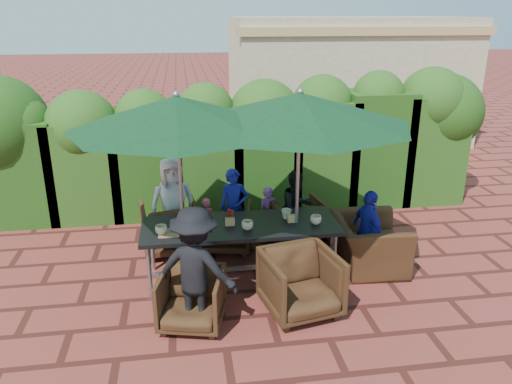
{
  "coord_description": "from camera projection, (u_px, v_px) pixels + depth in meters",
  "views": [
    {
      "loc": [
        -0.89,
        -5.98,
        3.29
      ],
      "look_at": [
        0.06,
        0.4,
        0.97
      ],
      "focal_mm": 35.0,
      "sensor_mm": 36.0,
      "label": 1
    }
  ],
  "objects": [
    {
      "name": "ground",
      "position": [
        256.0,
        269.0,
        6.8
      ],
      "size": [
        80.0,
        80.0,
        0.0
      ],
      "primitive_type": "plane",
      "color": "maroon",
      "rests_on": "ground"
    },
    {
      "name": "dining_table",
      "position": [
        241.0,
        230.0,
        6.39
      ],
      "size": [
        2.51,
        0.9,
        0.75
      ],
      "color": "black",
      "rests_on": "ground"
    },
    {
      "name": "umbrella_left",
      "position": [
        177.0,
        113.0,
        5.72
      ],
      "size": [
        2.56,
        2.56,
        2.46
      ],
      "color": "gray",
      "rests_on": "ground"
    },
    {
      "name": "umbrella_right",
      "position": [
        300.0,
        109.0,
        5.93
      ],
      "size": [
        2.76,
        2.76,
        2.46
      ],
      "color": "gray",
      "rests_on": "ground"
    },
    {
      "name": "chair_far_left",
      "position": [
        170.0,
        225.0,
        7.22
      ],
      "size": [
        0.88,
        0.83,
        0.81
      ],
      "primitive_type": "imported",
      "rotation": [
        0.0,
        0.0,
        3.27
      ],
      "color": "black",
      "rests_on": "ground"
    },
    {
      "name": "chair_far_mid",
      "position": [
        226.0,
        225.0,
        7.29
      ],
      "size": [
        0.84,
        0.8,
        0.75
      ],
      "primitive_type": "imported",
      "rotation": [
        0.0,
        0.0,
        2.96
      ],
      "color": "black",
      "rests_on": "ground"
    },
    {
      "name": "chair_far_right",
      "position": [
        298.0,
        220.0,
        7.42
      ],
      "size": [
        0.83,
        0.79,
        0.76
      ],
      "primitive_type": "imported",
      "rotation": [
        0.0,
        0.0,
        3.28
      ],
      "color": "black",
      "rests_on": "ground"
    },
    {
      "name": "chair_near_left",
      "position": [
        192.0,
        297.0,
        5.48
      ],
      "size": [
        0.81,
        0.78,
        0.7
      ],
      "primitive_type": "imported",
      "rotation": [
        0.0,
        0.0,
        -0.24
      ],
      "color": "black",
      "rests_on": "ground"
    },
    {
      "name": "chair_near_right",
      "position": [
        301.0,
        280.0,
        5.7
      ],
      "size": [
        0.94,
        0.9,
        0.82
      ],
      "primitive_type": "imported",
      "rotation": [
        0.0,
        0.0,
        0.21
      ],
      "color": "black",
      "rests_on": "ground"
    },
    {
      "name": "chair_end_right",
      "position": [
        369.0,
        236.0,
        6.74
      ],
      "size": [
        0.75,
        1.09,
        0.91
      ],
      "primitive_type": "imported",
      "rotation": [
        0.0,
        0.0,
        1.51
      ],
      "color": "black",
      "rests_on": "ground"
    },
    {
      "name": "adult_far_left",
      "position": [
        173.0,
        204.0,
        7.2
      ],
      "size": [
        0.75,
        0.54,
        1.38
      ],
      "primitive_type": "imported",
      "rotation": [
        0.0,
        0.0,
        0.21
      ],
      "color": "silver",
      "rests_on": "ground"
    },
    {
      "name": "adult_far_mid",
      "position": [
        234.0,
        207.0,
        7.38
      ],
      "size": [
        0.42,
        0.34,
        1.16
      ],
      "primitive_type": "imported",
      "rotation": [
        0.0,
        0.0,
        0.0
      ],
      "color": "#1D20A1",
      "rests_on": "ground"
    },
    {
      "name": "adult_far_right",
      "position": [
        297.0,
        208.0,
        7.39
      ],
      "size": [
        0.63,
        0.53,
        1.13
      ],
      "primitive_type": "imported",
      "rotation": [
        0.0,
        0.0,
        0.44
      ],
      "color": "black",
      "rests_on": "ground"
    },
    {
      "name": "adult_near_left",
      "position": [
        196.0,
        269.0,
        5.34
      ],
      "size": [
        0.99,
        0.74,
        1.41
      ],
      "primitive_type": "imported",
      "rotation": [
        0.0,
        0.0,
        2.73
      ],
      "color": "black",
      "rests_on": "ground"
    },
    {
      "name": "adult_end_right",
      "position": [
        368.0,
        231.0,
        6.62
      ],
      "size": [
        0.46,
        0.72,
        1.13
      ],
      "primitive_type": "imported",
      "rotation": [
        0.0,
        0.0,
        1.78
      ],
      "color": "#1D20A1",
      "rests_on": "ground"
    },
    {
      "name": "child_left",
      "position": [
        207.0,
        223.0,
        7.34
      ],
      "size": [
        0.33,
        0.31,
        0.75
      ],
      "primitive_type": "imported",
      "rotation": [
        0.0,
        0.0,
        -0.4
      ],
      "color": "#EF5471",
      "rests_on": "ground"
    },
    {
      "name": "child_right",
      "position": [
        269.0,
        215.0,
        7.51
      ],
      "size": [
        0.32,
        0.27,
        0.86
      ],
      "primitive_type": "imported",
      "rotation": [
        0.0,
        0.0,
        0.06
      ],
      "color": "#91489C",
      "rests_on": "ground"
    },
    {
      "name": "pedestrian_a",
      "position": [
        314.0,
        130.0,
        10.71
      ],
      "size": [
        1.82,
        1.28,
        1.85
      ],
      "primitive_type": "imported",
      "rotation": [
        0.0,
        0.0,
        2.71
      ],
      "color": "#2C8B25",
      "rests_on": "ground"
    },
    {
      "name": "pedestrian_b",
      "position": [
        326.0,
        133.0,
        10.91
      ],
      "size": [
        0.84,
        0.57,
        1.65
      ],
      "primitive_type": "imported",
      "rotation": [
        0.0,
        0.0,
        3.03
      ],
      "color": "#EF5471",
      "rests_on": "ground"
    },
    {
      "name": "pedestrian_c",
      "position": [
        391.0,
        134.0,
        10.93
      ],
      "size": [
        1.1,
        0.72,
        1.58
      ],
      "primitive_type": "imported",
      "rotation": [
        0.0,
        0.0,
        2.86
      ],
      "color": "gray",
      "rests_on": "ground"
    },
    {
      "name": "cup_a",
      "position": [
        161.0,
        230.0,
        6.06
      ],
      "size": [
        0.15,
        0.15,
        0.12
      ],
      "primitive_type": "imported",
      "color": "beige",
      "rests_on": "dining_table"
    },
    {
      "name": "cup_b",
      "position": [
        192.0,
        218.0,
        6.36
      ],
      "size": [
        0.15,
        0.15,
        0.14
      ],
      "primitive_type": "imported",
      "color": "beige",
      "rests_on": "dining_table"
    },
    {
      "name": "cup_c",
      "position": [
        247.0,
        225.0,
        6.2
      ],
      "size": [
        0.15,
        0.15,
        0.12
      ],
      "primitive_type": "imported",
      "color": "beige",
      "rests_on": "dining_table"
    },
    {
      "name": "cup_d",
      "position": [
        286.0,
        214.0,
        6.53
      ],
      "size": [
        0.13,
        0.13,
        0.12
      ],
      "primitive_type": "imported",
      "color": "beige",
      "rests_on": "dining_table"
    },
    {
      "name": "cup_e",
      "position": [
        316.0,
        220.0,
        6.36
      ],
      "size": [
        0.14,
        0.14,
        0.11
      ],
      "primitive_type": "imported",
      "color": "beige",
      "rests_on": "dining_table"
    },
    {
      "name": "ketchup_bottle",
      "position": [
        229.0,
        216.0,
        6.41
      ],
      "size": [
        0.04,
        0.04,
        0.17
      ],
      "primitive_type": "cylinder",
      "color": "#B20C0A",
      "rests_on": "dining_table"
    },
    {
      "name": "sauce_bottle",
      "position": [
        232.0,
        217.0,
        6.38
      ],
      "size": [
        0.04,
        0.04,
        0.17
      ],
      "primitive_type": "cylinder",
      "color": "#4C230C",
      "rests_on": "dining_table"
    },
    {
      "name": "serving_tray",
      "position": [
        173.0,
        233.0,
        6.1
      ],
      "size": [
        0.35,
        0.25,
        0.02
      ],
      "primitive_type": "cube",
      "color": "#A87F51",
      "rests_on": "dining_table"
    },
    {
      "name": "number_block_left",
      "position": [
        230.0,
        222.0,
        6.31
      ],
      "size": [
        0.12,
        0.06,
        0.1
      ],
      "primitive_type": "cube",
      "color": "tan",
      "rests_on": "dining_table"
    },
    {
      "name": "number_block_right",
      "position": [
        292.0,
        218.0,
        6.42
      ],
      "size": [
        0.12,
        0.06,
        0.1
      ],
      "primitive_type": "cube",
      "color": "tan",
      "rests_on": "dining_table"
    },
    {
      "name": "hedge_wall",
      "position": [
        229.0,
        137.0,
        8.51
      ],
      "size": [
        9.1,
        1.6,
        2.42
      ],
      "color": "#16350E",
      "rests_on": "ground"
    },
    {
      "name": "building",
      "position": [
        347.0,
        80.0,
        13.26
      ],
      "size": [
        6.2,
        3.08,
        3.2
      ],
      "color": "beige",
      "rests_on": "ground"
    }
  ]
}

